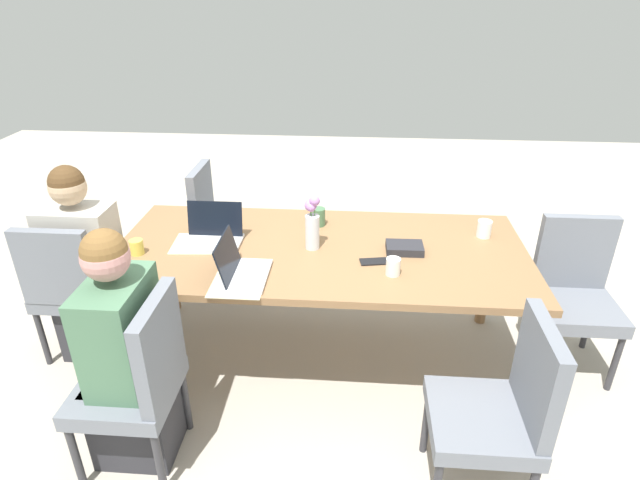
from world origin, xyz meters
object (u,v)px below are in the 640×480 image
(chair_near_left_far, at_px, (502,405))
(coffee_mug_near_right, at_px, (319,217))
(chair_head_left_left_near, at_px, (72,284))
(person_near_left_mid, at_px, (128,362))
(laptop_near_left_mid, at_px, (240,269))
(book_red_cover, at_px, (405,248))
(flower_vase, at_px, (312,223))
(laptop_head_left_left_near, at_px, (213,235))
(person_head_left_left_near, at_px, (87,274))
(chair_head_right_right_mid, at_px, (575,288))
(chair_near_left_mid, at_px, (139,377))
(coffee_mug_near_left, at_px, (484,229))
(dining_table, at_px, (320,259))
(coffee_mug_centre_right, at_px, (393,267))
(coffee_mug_centre_left, at_px, (137,247))
(chair_far_right_near, at_px, (219,220))
(phone_black, at_px, (374,262))

(chair_near_left_far, relative_size, coffee_mug_near_right, 8.29)
(chair_head_left_left_near, bearing_deg, person_near_left_mid, -47.49)
(laptop_near_left_mid, xyz_separation_m, book_red_cover, (0.84, 0.34, -0.02))
(chair_near_left_far, bearing_deg, chair_head_left_left_near, 160.78)
(flower_vase, xyz_separation_m, laptop_head_left_left_near, (-0.56, 0.02, -0.11))
(person_head_left_left_near, height_order, chair_head_right_right_mid, person_head_left_left_near)
(flower_vase, bearing_deg, laptop_near_left_mid, -133.45)
(chair_near_left_mid, bearing_deg, chair_head_right_right_mid, 22.48)
(chair_near_left_far, distance_m, book_red_cover, 0.98)
(chair_near_left_far, distance_m, coffee_mug_near_left, 1.14)
(flower_vase, bearing_deg, coffee_mug_near_left, 12.33)
(person_head_left_left_near, height_order, laptop_near_left_mid, person_head_left_left_near)
(dining_table, height_order, chair_head_left_left_near, chair_head_left_left_near)
(person_near_left_mid, xyz_separation_m, book_red_cover, (1.29, 0.75, 0.25))
(flower_vase, height_order, laptop_head_left_left_near, flower_vase)
(person_near_left_mid, distance_m, chair_head_right_right_mid, 2.44)
(dining_table, distance_m, chair_head_right_right_mid, 1.48)
(coffee_mug_near_left, relative_size, coffee_mug_centre_right, 1.09)
(coffee_mug_centre_left, bearing_deg, chair_near_left_mid, -70.81)
(coffee_mug_near_left, bearing_deg, coffee_mug_centre_right, -138.88)
(person_near_left_mid, distance_m, coffee_mug_near_left, 2.03)
(flower_vase, relative_size, laptop_near_left_mid, 0.97)
(dining_table, xyz_separation_m, book_red_cover, (0.46, -0.01, 0.09))
(chair_head_right_right_mid, relative_size, coffee_mug_centre_right, 10.03)
(chair_near_left_mid, distance_m, chair_far_right_near, 1.69)
(flower_vase, distance_m, laptop_near_left_mid, 0.49)
(dining_table, xyz_separation_m, laptop_near_left_mid, (-0.37, -0.34, 0.11))
(laptop_head_left_left_near, bearing_deg, chair_head_right_right_mid, 1.99)
(chair_near_left_far, bearing_deg, coffee_mug_centre_right, 125.64)
(chair_far_right_near, height_order, phone_black, chair_far_right_near)
(chair_head_right_right_mid, height_order, phone_black, chair_head_right_right_mid)
(laptop_near_left_mid, relative_size, coffee_mug_near_left, 3.26)
(chair_head_right_right_mid, distance_m, coffee_mug_near_right, 1.54)
(chair_near_left_mid, height_order, phone_black, chair_near_left_mid)
(chair_far_right_near, height_order, laptop_near_left_mid, laptop_near_left_mid)
(flower_vase, bearing_deg, dining_table, -6.45)
(chair_head_left_left_near, xyz_separation_m, chair_near_left_far, (2.27, -0.79, 0.00))
(chair_head_right_right_mid, distance_m, coffee_mug_near_left, 0.62)
(person_near_left_mid, relative_size, coffee_mug_centre_right, 13.32)
(person_head_left_left_near, relative_size, chair_head_right_right_mid, 1.33)
(dining_table, bearing_deg, chair_near_left_far, -46.46)
(coffee_mug_centre_left, bearing_deg, chair_near_left_far, -21.93)
(person_near_left_mid, relative_size, coffee_mug_near_right, 11.00)
(person_head_left_left_near, bearing_deg, chair_head_right_right_mid, 2.07)
(coffee_mug_centre_right, bearing_deg, person_near_left_mid, -157.62)
(chair_near_left_mid, distance_m, coffee_mug_centre_right, 1.30)
(laptop_head_left_left_near, relative_size, book_red_cover, 1.60)
(chair_head_left_left_near, xyz_separation_m, person_head_left_left_near, (0.06, 0.07, 0.03))
(chair_far_right_near, xyz_separation_m, coffee_mug_near_right, (0.78, -0.57, 0.31))
(coffee_mug_near_left, distance_m, phone_black, 0.73)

